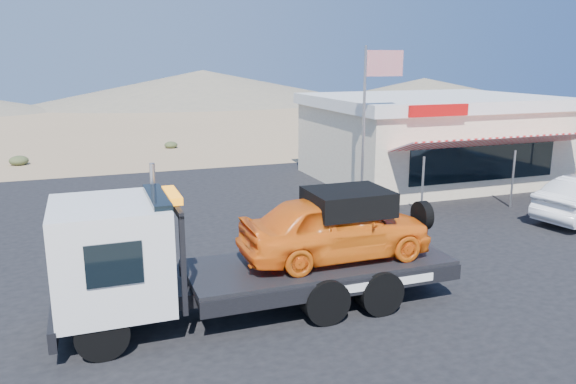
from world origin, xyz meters
The scene contains 6 objects.
ground centered at (0.00, 0.00, 0.00)m, with size 120.00×120.00×0.00m, color #9F7F5A.
asphalt_lot centered at (2.00, 3.00, 0.01)m, with size 32.00×24.00×0.02m, color black.
tow_truck centered at (-1.43, -2.07, 1.57)m, with size 8.71×2.58×2.91m.
jerky_store centered at (10.50, 8.97, 1.99)m, with size 10.40×9.97×3.90m.
flagpole centered at (4.93, 4.50, 3.76)m, with size 1.55×0.10×6.00m.
distant_hills centered at (-9.77, 55.14, 1.89)m, with size 126.00×48.00×4.20m.
Camera 1 is at (-4.71, -13.35, 5.57)m, focal length 35.00 mm.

